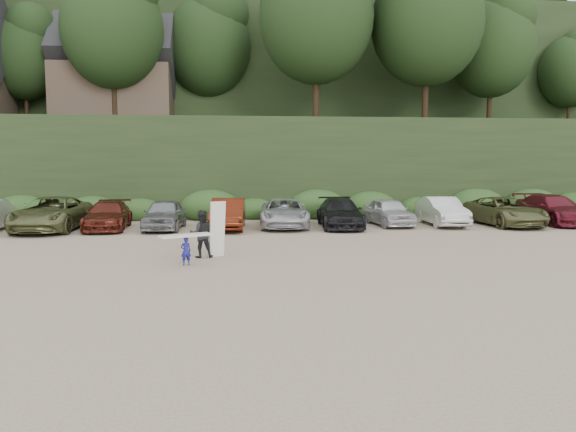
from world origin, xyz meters
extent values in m
plane|color=tan|center=(0.00, 0.00, 0.00)|extent=(120.00, 120.00, 0.00)
cube|color=black|center=(0.00, 22.00, 3.00)|extent=(80.00, 14.00, 6.00)
cube|color=black|center=(0.00, 40.00, 8.00)|extent=(90.00, 30.00, 16.00)
ellipsoid|color=black|center=(0.00, 22.00, 11.00)|extent=(66.00, 12.00, 10.00)
cube|color=#2B491E|center=(-0.55, 14.50, 0.60)|extent=(46.20, 2.00, 1.20)
cube|color=brown|center=(-12.00, 24.00, 8.00)|extent=(8.00, 6.00, 4.00)
imported|color=brown|center=(-12.69, 10.09, 0.82)|extent=(2.99, 6.01, 1.64)
imported|color=#541C13|center=(-10.05, 10.21, 0.69)|extent=(2.10, 4.84, 1.39)
imported|color=gray|center=(-7.26, 9.90, 0.75)|extent=(2.04, 4.51, 1.50)
imported|color=#591D0D|center=(-4.14, 9.65, 0.76)|extent=(1.89, 4.72, 1.52)
imported|color=#AFB1B6|center=(-1.26, 10.20, 0.73)|extent=(2.84, 5.44, 1.46)
imported|color=black|center=(1.55, 9.79, 0.73)|extent=(2.39, 5.18, 1.47)
imported|color=silver|center=(4.29, 10.35, 0.72)|extent=(2.05, 4.37, 1.45)
imported|color=silver|center=(7.05, 10.03, 0.75)|extent=(1.75, 4.60, 1.50)
imported|color=brown|center=(10.31, 9.65, 0.74)|extent=(2.89, 5.54, 1.49)
imported|color=maroon|center=(13.28, 10.07, 0.78)|extent=(2.21, 5.38, 1.56)
imported|color=navy|center=(-5.55, 0.16, 0.47)|extent=(0.39, 0.32, 0.93)
cube|color=silver|center=(-5.55, 0.16, 0.99)|extent=(1.75, 1.16, 0.07)
imported|color=black|center=(-5.10, 1.59, 0.84)|extent=(0.88, 0.72, 1.69)
cube|color=silver|center=(-4.54, 1.64, 0.99)|extent=(0.63, 0.50, 1.99)
camera|label=1|loc=(-4.22, -18.24, 3.45)|focal=35.00mm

